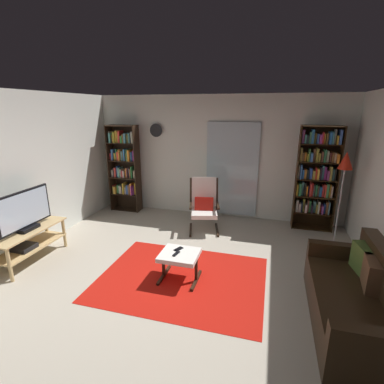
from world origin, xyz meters
name	(u,v)px	position (x,y,z in m)	size (l,w,h in m)	color
ground_plane	(174,286)	(0.00, 0.00, 0.00)	(7.02, 7.02, 0.00)	#B6AC99
wall_back	(217,157)	(0.00, 2.90, 1.30)	(5.60, 0.06, 2.60)	silver
glass_door_panel	(232,170)	(0.35, 2.83, 1.05)	(1.10, 0.01, 2.00)	silver
area_rug	(182,278)	(0.05, 0.21, 0.00)	(2.30, 1.77, 0.01)	red
tv_stand	(29,241)	(-2.38, 0.03, 0.35)	(0.46, 1.20, 0.53)	tan
television	(25,212)	(-2.38, 0.05, 0.82)	(0.20, 0.96, 0.62)	black
bookshelf_near_tv	(125,165)	(-2.08, 2.62, 1.06)	(0.68, 0.30, 1.96)	black
bookshelf_near_sofa	(316,175)	(2.00, 2.62, 1.09)	(0.75, 0.30, 2.02)	black
leather_sofa	(359,301)	(2.18, -0.14, 0.31)	(0.80, 1.75, 0.84)	black
lounge_armchair	(204,203)	(-0.06, 2.00, 0.53)	(0.71, 0.77, 1.02)	black
ottoman	(179,258)	(0.03, 0.19, 0.34)	(0.52, 0.48, 0.41)	white
tv_remote	(176,254)	(-0.01, 0.14, 0.42)	(0.04, 0.14, 0.02)	black
cell_phone	(179,249)	(-0.02, 0.28, 0.41)	(0.07, 0.14, 0.01)	black
floor_lamp_by_shelf	(345,168)	(2.32, 1.95, 1.38)	(0.23, 0.23, 1.65)	#A5A5AD
wall_clock	(156,130)	(-1.35, 2.82, 1.85)	(0.29, 0.03, 0.29)	silver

